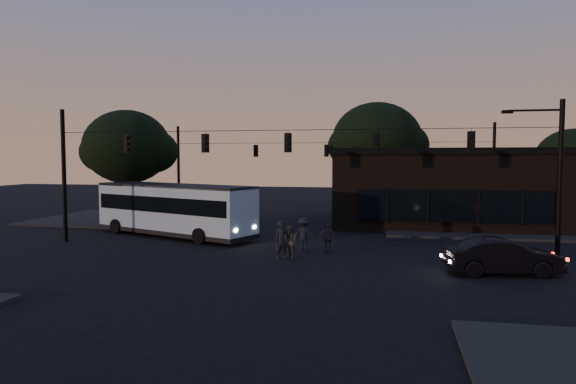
% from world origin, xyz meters
% --- Properties ---
extents(ground, '(120.00, 120.00, 0.00)m').
position_xyz_m(ground, '(0.00, 0.00, 0.00)').
color(ground, black).
rests_on(ground, ground).
extents(sidewalk_far_right, '(14.00, 10.00, 0.15)m').
position_xyz_m(sidewalk_far_right, '(12.00, 14.00, 0.07)').
color(sidewalk_far_right, black).
rests_on(sidewalk_far_right, ground).
extents(sidewalk_far_left, '(14.00, 10.00, 0.15)m').
position_xyz_m(sidewalk_far_left, '(-14.00, 14.00, 0.07)').
color(sidewalk_far_left, black).
rests_on(sidewalk_far_left, ground).
extents(building, '(15.40, 10.41, 5.40)m').
position_xyz_m(building, '(9.00, 15.97, 2.71)').
color(building, black).
rests_on(building, ground).
extents(tree_behind, '(7.60, 7.60, 9.43)m').
position_xyz_m(tree_behind, '(4.00, 22.00, 6.19)').
color(tree_behind, black).
rests_on(tree_behind, ground).
extents(tree_right, '(5.20, 5.20, 6.86)m').
position_xyz_m(tree_right, '(18.00, 18.00, 4.63)').
color(tree_right, black).
rests_on(tree_right, ground).
extents(tree_left, '(6.40, 6.40, 8.30)m').
position_xyz_m(tree_left, '(-14.00, 13.00, 5.57)').
color(tree_left, black).
rests_on(tree_left, ground).
extents(signal_rig_near, '(26.24, 0.30, 7.50)m').
position_xyz_m(signal_rig_near, '(0.00, 4.00, 4.45)').
color(signal_rig_near, black).
rests_on(signal_rig_near, ground).
extents(signal_rig_far, '(26.24, 0.30, 7.50)m').
position_xyz_m(signal_rig_far, '(0.00, 20.00, 4.20)').
color(signal_rig_far, black).
rests_on(signal_rig_far, ground).
extents(bus, '(11.36, 6.78, 3.16)m').
position_xyz_m(bus, '(-7.68, 6.95, 1.78)').
color(bus, '#A2C1CF').
rests_on(bus, ground).
extents(car, '(4.73, 2.31, 1.49)m').
position_xyz_m(car, '(9.76, 0.05, 0.75)').
color(car, black).
rests_on(car, ground).
extents(pedestrian_a, '(0.78, 0.70, 1.80)m').
position_xyz_m(pedestrian_a, '(0.22, 1.37, 0.90)').
color(pedestrian_a, black).
rests_on(pedestrian_a, ground).
extents(pedestrian_b, '(0.96, 0.98, 1.59)m').
position_xyz_m(pedestrian_b, '(0.58, 1.54, 0.79)').
color(pedestrian_b, '#3B3B36').
rests_on(pedestrian_b, ground).
extents(pedestrian_c, '(0.94, 0.44, 1.56)m').
position_xyz_m(pedestrian_c, '(2.20, 3.28, 0.78)').
color(pedestrian_c, '#352B35').
rests_on(pedestrian_c, ground).
extents(pedestrian_d, '(1.12, 0.66, 1.71)m').
position_xyz_m(pedestrian_d, '(0.89, 3.68, 0.86)').
color(pedestrian_d, black).
rests_on(pedestrian_d, ground).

